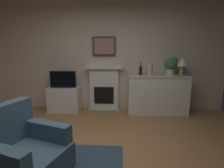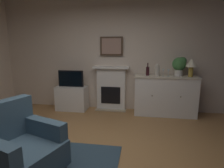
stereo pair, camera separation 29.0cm
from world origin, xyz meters
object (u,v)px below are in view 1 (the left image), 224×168
(tv_cabinet, at_px, (64,99))
(table_lamp, at_px, (182,63))
(framed_picture, at_px, (104,46))
(armchair, at_px, (22,153))
(sideboard_cabinet, at_px, (158,94))
(vase_decorative, at_px, (150,70))
(tv_set, at_px, (63,79))
(wine_bottle, at_px, (141,70))
(fireplace_unit, at_px, (104,88))
(wine_glass_left, at_px, (156,70))
(potted_plant_small, at_px, (171,64))
(wine_glass_center, at_px, (161,70))

(tv_cabinet, bearing_deg, table_lamp, -0.31)
(framed_picture, height_order, armchair, framed_picture)
(sideboard_cabinet, relative_size, vase_decorative, 5.01)
(tv_set, bearing_deg, tv_cabinet, 90.00)
(wine_bottle, bearing_deg, fireplace_unit, 170.32)
(table_lamp, distance_m, wine_glass_left, 0.61)
(tv_cabinet, bearing_deg, wine_glass_left, -1.16)
(wine_glass_left, height_order, tv_cabinet, wine_glass_left)
(potted_plant_small, bearing_deg, framed_picture, 173.58)
(wine_glass_left, distance_m, tv_set, 2.21)
(fireplace_unit, height_order, table_lamp, table_lamp)
(framed_picture, height_order, sideboard_cabinet, framed_picture)
(wine_glass_center, bearing_deg, sideboard_cabinet, 132.16)
(tv_cabinet, distance_m, tv_set, 0.50)
(fireplace_unit, distance_m, sideboard_cabinet, 1.30)
(wine_glass_left, distance_m, tv_cabinet, 2.32)
(tv_cabinet, bearing_deg, tv_set, -90.00)
(wine_bottle, distance_m, armchair, 3.02)
(wine_glass_center, distance_m, tv_set, 2.32)
(fireplace_unit, relative_size, tv_set, 1.77)
(table_lamp, distance_m, armchair, 3.61)
(armchair, bearing_deg, wine_glass_center, 50.21)
(tv_set, relative_size, potted_plant_small, 1.44)
(sideboard_cabinet, height_order, wine_glass_center, wine_glass_center)
(wine_bottle, distance_m, wine_glass_left, 0.35)
(fireplace_unit, relative_size, framed_picture, 2.00)
(wine_glass_center, bearing_deg, wine_glass_left, 171.75)
(fireplace_unit, height_order, wine_glass_center, fireplace_unit)
(table_lamp, bearing_deg, tv_cabinet, 179.69)
(tv_cabinet, height_order, tv_set, tv_set)
(framed_picture, xyz_separation_m, potted_plant_small, (1.57, -0.18, -0.41))
(potted_plant_small, bearing_deg, wine_glass_center, -159.62)
(vase_decorative, distance_m, armchair, 3.08)
(wine_glass_left, height_order, potted_plant_small, potted_plant_small)
(framed_picture, xyz_separation_m, wine_glass_center, (1.33, -0.27, -0.54))
(fireplace_unit, xyz_separation_m, wine_glass_left, (1.22, -0.21, 0.49))
(vase_decorative, bearing_deg, tv_cabinet, 178.19)
(tv_set, xyz_separation_m, potted_plant_small, (2.55, 0.05, 0.37))
(vase_decorative, relative_size, armchair, 0.28)
(wine_glass_left, height_order, tv_set, wine_glass_left)
(wine_bottle, xyz_separation_m, wine_glass_left, (0.34, -0.06, 0.01))
(sideboard_cabinet, distance_m, tv_set, 2.29)
(fireplace_unit, relative_size, wine_bottle, 3.79)
(sideboard_cabinet, xyz_separation_m, potted_plant_small, (0.29, 0.05, 0.71))
(table_lamp, distance_m, potted_plant_small, 0.24)
(wine_glass_left, bearing_deg, framed_picture, 168.34)
(armchair, bearing_deg, fireplace_unit, 75.36)
(fireplace_unit, xyz_separation_m, potted_plant_small, (1.57, -0.13, 0.62))
(table_lamp, relative_size, tv_cabinet, 0.53)
(sideboard_cabinet, bearing_deg, vase_decorative, -166.41)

